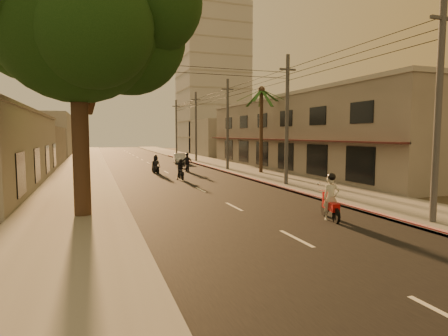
{
  "coord_description": "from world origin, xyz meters",
  "views": [
    {
      "loc": [
        -6.54,
        -15.07,
        3.6
      ],
      "look_at": [
        0.92,
        6.09,
        1.57
      ],
      "focal_mm": 30.0,
      "sensor_mm": 36.0,
      "label": 1
    }
  ],
  "objects": [
    {
      "name": "ground",
      "position": [
        0.0,
        0.0,
        0.0
      ],
      "size": [
        160.0,
        160.0,
        0.0
      ],
      "primitive_type": "plane",
      "color": "#383023",
      "rests_on": "ground"
    },
    {
      "name": "road",
      "position": [
        0.0,
        20.0,
        0.01
      ],
      "size": [
        10.0,
        140.0,
        0.02
      ],
      "primitive_type": "cube",
      "color": "black",
      "rests_on": "ground"
    },
    {
      "name": "sidewalk_right",
      "position": [
        7.5,
        20.0,
        0.06
      ],
      "size": [
        5.0,
        140.0,
        0.12
      ],
      "primitive_type": "cube",
      "color": "slate",
      "rests_on": "ground"
    },
    {
      "name": "sidewalk_left",
      "position": [
        -7.5,
        20.0,
        0.06
      ],
      "size": [
        5.0,
        140.0,
        0.12
      ],
      "primitive_type": "cube",
      "color": "slate",
      "rests_on": "ground"
    },
    {
      "name": "curb_stripe",
      "position": [
        5.1,
        15.0,
        0.1
      ],
      "size": [
        0.2,
        60.0,
        0.2
      ],
      "primitive_type": "cube",
      "color": "red",
      "rests_on": "ground"
    },
    {
      "name": "shophouse_row",
      "position": [
        13.95,
        18.0,
        3.65
      ],
      "size": [
        8.8,
        34.2,
        7.3
      ],
      "color": "gray",
      "rests_on": "ground"
    },
    {
      "name": "distant_tower",
      "position": [
        16.0,
        56.0,
        14.0
      ],
      "size": [
        12.1,
        12.1,
        28.0
      ],
      "color": "#B7B5B2",
      "rests_on": "ground"
    },
    {
      "name": "broadleaf_tree",
      "position": [
        -6.61,
        2.14,
        8.48
      ],
      "size": [
        9.6,
        8.7,
        12.1
      ],
      "color": "black",
      "rests_on": "ground"
    },
    {
      "name": "palm_tree",
      "position": [
        8.0,
        16.0,
        7.15
      ],
      "size": [
        5.0,
        5.0,
        8.2
      ],
      "color": "black",
      "rests_on": "ground"
    },
    {
      "name": "utility_poles",
      "position": [
        6.2,
        20.0,
        6.54
      ],
      "size": [
        1.2,
        48.26,
        9.0
      ],
      "color": "#38383A",
      "rests_on": "ground"
    },
    {
      "name": "filler_right",
      "position": [
        14.0,
        45.0,
        3.0
      ],
      "size": [
        8.0,
        14.0,
        6.0
      ],
      "primitive_type": "cube",
      "color": "#9C988D",
      "rests_on": "ground"
    },
    {
      "name": "filler_left_near",
      "position": [
        -14.0,
        34.0,
        2.2
      ],
      "size": [
        8.0,
        14.0,
        4.4
      ],
      "primitive_type": "cube",
      "color": "#9C988D",
      "rests_on": "ground"
    },
    {
      "name": "filler_left_far",
      "position": [
        -14.0,
        52.0,
        3.5
      ],
      "size": [
        8.0,
        14.0,
        7.0
      ],
      "primitive_type": "cube",
      "color": "#9C988D",
      "rests_on": "ground"
    },
    {
      "name": "scooter_red",
      "position": [
        2.82,
        -1.98,
        0.88
      ],
      "size": [
        1.0,
        1.98,
        2.0
      ],
      "rotation": [
        0.0,
        0.0,
        -0.26
      ],
      "color": "black",
      "rests_on": "ground"
    },
    {
      "name": "scooter_mid_a",
      "position": [
        0.02,
        13.75,
        0.74
      ],
      "size": [
        0.78,
        1.68,
        1.65
      ],
      "rotation": [
        0.0,
        0.0,
        -0.02
      ],
      "color": "black",
      "rests_on": "ground"
    },
    {
      "name": "scooter_mid_b",
      "position": [
        1.92,
        19.51,
        0.84
      ],
      "size": [
        1.16,
        1.88,
        1.86
      ],
      "rotation": [
        0.0,
        0.0,
        -0.16
      ],
      "color": "black",
      "rests_on": "ground"
    },
    {
      "name": "scooter_far_a",
      "position": [
        -1.07,
        19.42,
        0.77
      ],
      "size": [
        0.99,
        1.73,
        1.71
      ],
      "rotation": [
        0.0,
        0.0,
        0.2
      ],
      "color": "black",
      "rests_on": "ground"
    },
    {
      "name": "parked_car",
      "position": [
        3.51,
        29.84,
        0.63
      ],
      "size": [
        2.41,
        4.19,
        1.26
      ],
      "primitive_type": "imported",
      "rotation": [
        0.0,
        0.0,
        -0.14
      ],
      "color": "#A5A7AD",
      "rests_on": "ground"
    }
  ]
}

